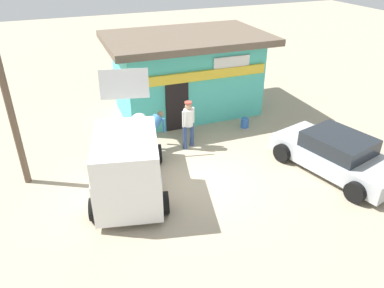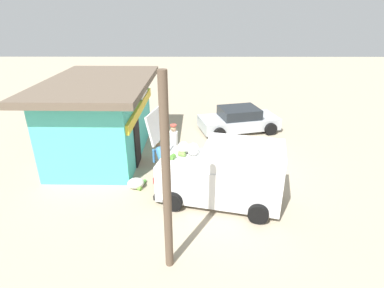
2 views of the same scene
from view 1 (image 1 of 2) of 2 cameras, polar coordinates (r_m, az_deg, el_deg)
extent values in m
plane|color=tan|center=(11.66, 1.98, -5.49)|extent=(60.00, 60.00, 0.00)
cube|color=#4CC6B7|center=(15.90, -0.82, 10.22)|extent=(5.61, 3.36, 2.99)
cube|color=yellow|center=(14.20, 1.56, 10.45)|extent=(5.28, 0.20, 0.36)
cube|color=black|center=(14.29, -2.28, 5.87)|extent=(0.90, 0.07, 2.00)
cube|color=white|center=(14.62, 6.09, 12.07)|extent=(1.50, 0.08, 0.60)
cube|color=brown|center=(15.45, -0.86, 15.94)|extent=(6.57, 4.32, 0.26)
cube|color=white|center=(11.06, -9.71, -3.13)|extent=(2.60, 4.22, 1.24)
cube|color=white|center=(9.94, -10.17, -0.72)|extent=(2.18, 2.75, 0.66)
cube|color=black|center=(8.96, -10.24, -4.55)|extent=(1.45, 0.42, 0.50)
cube|color=white|center=(12.18, -10.35, 9.03)|extent=(1.58, 0.61, 0.94)
ellipsoid|color=silver|center=(11.53, -8.05, 3.02)|extent=(0.46, 0.38, 0.38)
ellipsoid|color=silver|center=(11.84, -8.12, 3.77)|extent=(0.48, 0.40, 0.40)
ellipsoid|color=silver|center=(11.53, -8.49, 2.94)|extent=(0.44, 0.37, 0.37)
cylinder|color=#4C9C47|center=(11.87, -7.95, 3.08)|extent=(0.23, 0.24, 0.11)
cylinder|color=olive|center=(11.88, -9.38, 3.09)|extent=(0.23, 0.27, 0.15)
cylinder|color=#649544|center=(11.89, -8.97, 3.18)|extent=(0.29, 0.27, 0.16)
cylinder|color=#539134|center=(12.11, -10.59, 3.53)|extent=(0.25, 0.23, 0.16)
cube|color=black|center=(13.06, -9.48, -0.53)|extent=(1.62, 0.46, 0.16)
cube|color=red|center=(12.84, -12.70, 1.63)|extent=(0.15, 0.09, 0.20)
cube|color=red|center=(12.78, -6.67, 2.06)|extent=(0.15, 0.09, 0.20)
cylinder|color=black|center=(10.33, -14.77, -9.62)|extent=(0.36, 0.66, 0.62)
cylinder|color=black|center=(10.24, -4.22, -8.97)|extent=(0.36, 0.66, 0.62)
cylinder|color=black|center=(12.53, -13.78, -2.07)|extent=(0.36, 0.66, 0.62)
cylinder|color=black|center=(12.45, -5.20, -1.48)|extent=(0.36, 0.66, 0.62)
cube|color=#B2B7BC|center=(12.76, 21.12, -1.93)|extent=(2.72, 4.32, 0.57)
cube|color=#1E2328|center=(12.52, 21.55, 0.17)|extent=(2.00, 2.25, 0.49)
cylinder|color=black|center=(14.19, 18.83, 1.01)|extent=(0.37, 0.66, 0.62)
cylinder|color=black|center=(12.80, 13.63, -1.33)|extent=(0.37, 0.66, 0.62)
cylinder|color=black|center=(11.56, 23.71, -6.77)|extent=(0.37, 0.66, 0.62)
cylinder|color=navy|center=(13.13, -1.08, 0.94)|extent=(0.15, 0.15, 0.86)
cylinder|color=navy|center=(13.34, -0.04, 1.43)|extent=(0.15, 0.15, 0.86)
cylinder|color=silver|center=(12.91, -0.57, 4.08)|extent=(0.45, 0.45, 0.61)
sphere|color=tan|center=(12.74, -0.58, 5.80)|extent=(0.23, 0.23, 0.23)
cylinder|color=#CC4C3F|center=(12.68, -0.58, 6.37)|extent=(0.26, 0.26, 0.05)
cylinder|color=silver|center=(12.75, -1.34, 3.82)|extent=(0.09, 0.09, 0.58)
cylinder|color=silver|center=(13.06, 0.17, 4.46)|extent=(0.09, 0.09, 0.58)
cylinder|color=#4C4C51|center=(13.25, -6.80, 0.84)|extent=(0.15, 0.15, 0.79)
cylinder|color=#4C4C51|center=(13.02, -5.80, 0.37)|extent=(0.15, 0.15, 0.79)
cylinder|color=#3872B2|center=(13.00, -5.75, 3.18)|extent=(0.73, 0.59, 0.62)
sphere|color=#8C6647|center=(13.07, -4.86, 4.60)|extent=(0.21, 0.21, 0.21)
cylinder|color=#3872B2|center=(13.32, -5.76, 3.45)|extent=(0.09, 0.09, 0.53)
cylinder|color=#3872B2|center=(13.00, -4.32, 2.85)|extent=(0.09, 0.09, 0.53)
ellipsoid|color=silver|center=(13.98, -9.46, 1.27)|extent=(0.55, 0.66, 0.39)
cylinder|color=#66A338|center=(13.92, -9.80, 0.55)|extent=(0.25, 0.28, 0.14)
cylinder|color=#54A13D|center=(13.89, -8.10, 0.56)|extent=(0.31, 0.19, 0.12)
cylinder|color=#68B130|center=(14.08, -8.34, 1.00)|extent=(0.28, 0.28, 0.14)
cylinder|color=#6D9A42|center=(14.25, -8.21, 1.35)|extent=(0.21, 0.26, 0.13)
cylinder|color=blue|center=(14.92, 8.08, 3.22)|extent=(0.31, 0.31, 0.38)
cylinder|color=brown|center=(11.57, -26.12, 4.89)|extent=(0.20, 0.20, 4.89)
camera|label=2|loc=(12.39, -58.86, 12.87)|focal=28.83mm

